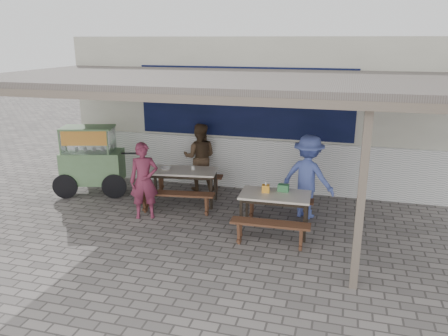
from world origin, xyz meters
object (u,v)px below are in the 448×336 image
bench_right_wall (278,204)px  condiment_jar (193,168)px  bench_left_street (176,198)px  patron_street_side (144,181)px  vendor_cart (91,158)px  patron_wall_side (200,157)px  bench_left_wall (188,179)px  bench_right_street (270,229)px  tissue_box (266,188)px  table_right (275,198)px  condiment_bowl (166,168)px  table_left (182,173)px  donation_box (283,188)px  patron_right_table (308,177)px

bench_right_wall → condiment_jar: (-1.93, 0.46, 0.46)m
bench_left_street → patron_street_side: 0.75m
vendor_cart → patron_wall_side: bearing=5.2°
bench_left_wall → vendor_cart: bearing=-173.4°
bench_right_street → tissue_box: (-0.21, 0.66, 0.48)m
condiment_jar → table_right: bearing=-28.6°
bench_right_street → condiment_bowl: 2.98m
bench_left_wall → patron_street_side: bearing=-110.7°
vendor_cart → bench_right_wall: bearing=-21.3°
condiment_jar → condiment_bowl: condiment_jar is taller
bench_left_street → vendor_cart: size_ratio=0.87×
table_left → condiment_bowl: bearing=-178.4°
patron_street_side → patron_wall_side: size_ratio=0.96×
bench_left_street → donation_box: bearing=-12.5°
bench_right_wall → bench_left_street: bearing=-175.0°
table_left → condiment_jar: condiment_jar is taller
tissue_box → patron_street_side: bearing=-179.1°
vendor_cart → condiment_jar: (2.43, 0.05, -0.06)m
bench_left_wall → condiment_jar: size_ratio=19.31×
tissue_box → condiment_bowl: (-2.32, 0.84, -0.04)m
table_right → patron_street_side: (-2.61, 0.02, 0.10)m
condiment_jar → condiment_bowl: bearing=-164.2°
bench_right_street → vendor_cart: size_ratio=0.74×
donation_box → bench_right_street: bearing=-97.1°
patron_street_side → tissue_box: patron_street_side is taller
table_right → vendor_cart: 4.51m
tissue_box → vendor_cart: bearing=167.2°
tissue_box → patron_right_table: bearing=51.3°
donation_box → condiment_bowl: donation_box is taller
bench_right_street → condiment_bowl: bearing=147.3°
bench_left_wall → table_right: (2.26, -1.57, 0.33)m
table_left → table_right: 2.37m
bench_right_wall → condiment_jar: bearing=164.8°
table_right → patron_wall_side: bearing=135.6°
table_right → donation_box: size_ratio=6.49×
table_right → condiment_jar: condiment_jar is taller
bench_left_wall → donation_box: donation_box is taller
bench_right_wall → condiment_jar: 2.04m
bench_right_wall → tissue_box: tissue_box is taller
bench_left_street → condiment_jar: bearing=71.2°
bench_left_street → vendor_cart: vendor_cart is taller
vendor_cart → condiment_jar: vendor_cart is taller
table_right → patron_street_side: size_ratio=0.84×
bench_right_street → condiment_bowl: condiment_bowl is taller
bench_left_street → patron_right_table: patron_right_table is taller
table_left → patron_street_side: (-0.43, -0.94, 0.09)m
bench_left_street → patron_street_side: bearing=-155.2°
bench_left_wall → patron_street_side: 1.64m
table_left → donation_box: bearing=-26.8°
patron_right_table → bench_left_street: bearing=32.1°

